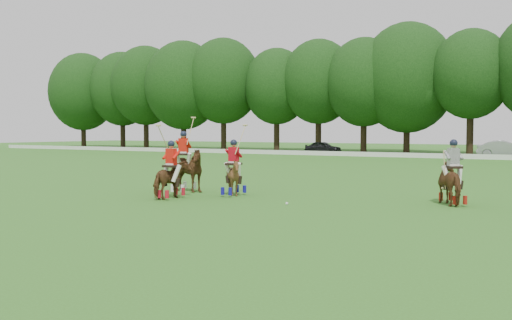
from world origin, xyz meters
The scene contains 10 objects.
ground centered at (0.00, 0.00, 0.00)m, with size 180.00×180.00×0.00m, color #346A1E.
tree_line centered at (0.26, 48.05, 8.23)m, with size 117.98×14.32×14.75m.
boundary_rail centered at (0.00, 38.00, 0.22)m, with size 120.00×0.10×0.44m, color white.
car_left centered at (-14.02, 42.50, 0.66)m, with size 1.56×3.87×1.32m, color black.
car_mid centered at (3.91, 42.50, 0.78)m, with size 1.64×4.71×1.55m, color #9C9CA1.
polo_red_a centered at (-2.66, 2.45, 0.75)m, with size 1.03×1.67×2.65m.
polo_red_b centered at (-3.62, 4.44, 0.90)m, with size 2.08×1.90×3.00m.
polo_red_c centered at (-1.20, 4.38, 0.75)m, with size 1.13×1.28×2.68m.
polo_stripe_a centered at (6.55, 5.84, 0.78)m, with size 1.65×1.86×2.18m.
polo_ball centered at (1.75, 3.03, 0.04)m, with size 0.09×0.09×0.09m, color white.
Camera 1 is at (10.37, -13.86, 2.49)m, focal length 40.00 mm.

